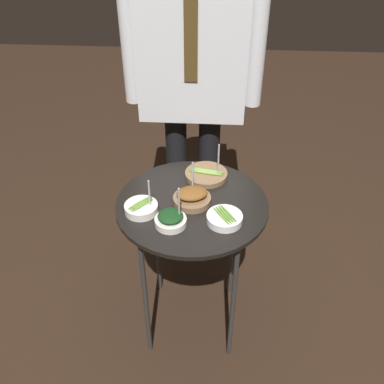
{
  "coord_description": "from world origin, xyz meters",
  "views": [
    {
      "loc": [
        0.09,
        -1.3,
        1.74
      ],
      "look_at": [
        0.0,
        0.0,
        0.77
      ],
      "focal_mm": 40.0,
      "sensor_mm": 36.0,
      "label": 1
    }
  ],
  "objects_px": {
    "bowl_spinach_mid_right": "(171,219)",
    "bowl_asparagus_front_center": "(225,218)",
    "bowl_roast_far_rim": "(193,197)",
    "bowl_asparagus_center": "(206,174)",
    "waiter_figure": "(193,64)",
    "bowl_asparagus_near_rim": "(141,208)",
    "serving_cart": "(192,215)"
  },
  "relations": [
    {
      "from": "bowl_spinach_mid_right",
      "to": "bowl_roast_far_rim",
      "type": "distance_m",
      "value": 0.15
    },
    {
      "from": "bowl_spinach_mid_right",
      "to": "bowl_asparagus_center",
      "type": "xyz_separation_m",
      "value": [
        0.12,
        0.31,
        -0.01
      ]
    },
    {
      "from": "waiter_figure",
      "to": "bowl_asparagus_center",
      "type": "bearing_deg",
      "value": -77.18
    },
    {
      "from": "serving_cart",
      "to": "bowl_spinach_mid_right",
      "type": "distance_m",
      "value": 0.17
    },
    {
      "from": "serving_cart",
      "to": "waiter_figure",
      "type": "distance_m",
      "value": 0.68
    },
    {
      "from": "bowl_spinach_mid_right",
      "to": "bowl_asparagus_center",
      "type": "distance_m",
      "value": 0.33
    },
    {
      "from": "serving_cart",
      "to": "bowl_asparagus_front_center",
      "type": "bearing_deg",
      "value": -40.28
    },
    {
      "from": "bowl_spinach_mid_right",
      "to": "bowl_asparagus_front_center",
      "type": "relative_size",
      "value": 1.21
    },
    {
      "from": "bowl_roast_far_rim",
      "to": "serving_cart",
      "type": "bearing_deg",
      "value": 147.07
    },
    {
      "from": "bowl_spinach_mid_right",
      "to": "bowl_roast_far_rim",
      "type": "bearing_deg",
      "value": 61.39
    },
    {
      "from": "bowl_spinach_mid_right",
      "to": "bowl_asparagus_center",
      "type": "height_order",
      "value": "same"
    },
    {
      "from": "serving_cart",
      "to": "bowl_asparagus_front_center",
      "type": "distance_m",
      "value": 0.18
    },
    {
      "from": "bowl_spinach_mid_right",
      "to": "waiter_figure",
      "type": "bearing_deg",
      "value": 87.02
    },
    {
      "from": "bowl_asparagus_center",
      "to": "waiter_figure",
      "type": "distance_m",
      "value": 0.5
    },
    {
      "from": "serving_cart",
      "to": "bowl_asparagus_front_center",
      "type": "xyz_separation_m",
      "value": [
        0.13,
        -0.11,
        0.08
      ]
    },
    {
      "from": "bowl_roast_far_rim",
      "to": "bowl_spinach_mid_right",
      "type": "bearing_deg",
      "value": -118.61
    },
    {
      "from": "serving_cart",
      "to": "bowl_spinach_mid_right",
      "type": "xyz_separation_m",
      "value": [
        -0.07,
        -0.13,
        0.09
      ]
    },
    {
      "from": "waiter_figure",
      "to": "bowl_roast_far_rim",
      "type": "bearing_deg",
      "value": -86.07
    },
    {
      "from": "bowl_asparagus_near_rim",
      "to": "bowl_asparagus_front_center",
      "type": "relative_size",
      "value": 1.07
    },
    {
      "from": "serving_cart",
      "to": "bowl_asparagus_near_rim",
      "type": "bearing_deg",
      "value": -159.79
    },
    {
      "from": "serving_cart",
      "to": "waiter_figure",
      "type": "bearing_deg",
      "value": 93.53
    },
    {
      "from": "serving_cart",
      "to": "bowl_asparagus_near_rim",
      "type": "distance_m",
      "value": 0.21
    },
    {
      "from": "bowl_roast_far_rim",
      "to": "waiter_figure",
      "type": "xyz_separation_m",
      "value": [
        -0.04,
        0.54,
        0.33
      ]
    },
    {
      "from": "bowl_asparagus_near_rim",
      "to": "bowl_asparagus_center",
      "type": "xyz_separation_m",
      "value": [
        0.23,
        0.25,
        -0.01
      ]
    },
    {
      "from": "serving_cart",
      "to": "bowl_roast_far_rim",
      "type": "height_order",
      "value": "bowl_roast_far_rim"
    },
    {
      "from": "serving_cart",
      "to": "bowl_asparagus_center",
      "type": "height_order",
      "value": "bowl_asparagus_center"
    },
    {
      "from": "bowl_asparagus_front_center",
      "to": "waiter_figure",
      "type": "height_order",
      "value": "waiter_figure"
    },
    {
      "from": "bowl_asparagus_near_rim",
      "to": "bowl_asparagus_center",
      "type": "height_order",
      "value": "bowl_asparagus_center"
    },
    {
      "from": "bowl_asparagus_near_rim",
      "to": "bowl_asparagus_center",
      "type": "bearing_deg",
      "value": 46.61
    },
    {
      "from": "bowl_spinach_mid_right",
      "to": "bowl_roast_far_rim",
      "type": "relative_size",
      "value": 1.01
    },
    {
      "from": "bowl_asparagus_near_rim",
      "to": "waiter_figure",
      "type": "bearing_deg",
      "value": 75.79
    },
    {
      "from": "bowl_spinach_mid_right",
      "to": "bowl_roast_far_rim",
      "type": "xyz_separation_m",
      "value": [
        0.07,
        0.13,
        0.0
      ]
    }
  ]
}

